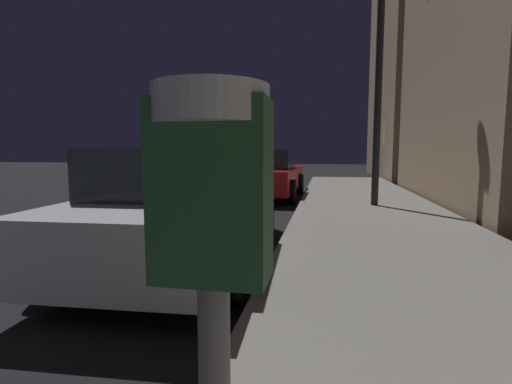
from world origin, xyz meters
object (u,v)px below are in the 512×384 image
car_silver (185,206)px  parking_meter (213,284)px  street_lamp (380,43)px  car_red (266,174)px

car_silver → parking_meter: bearing=-67.8°
car_silver → street_lamp: street_lamp is taller
parking_meter → car_red: 10.57m
parking_meter → car_silver: parking_meter is taller
car_red → street_lamp: size_ratio=0.74×
car_silver → car_red: size_ratio=1.08×
parking_meter → street_lamp: size_ratio=0.25×
parking_meter → street_lamp: street_lamp is taller
street_lamp → parking_meter: bearing=-98.9°
parking_meter → car_red: parking_meter is taller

